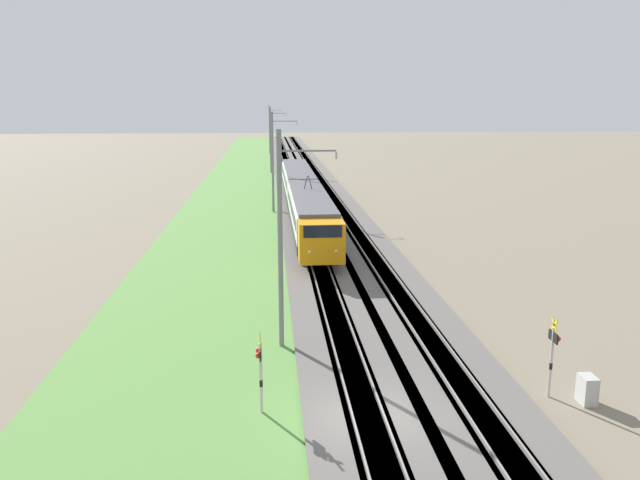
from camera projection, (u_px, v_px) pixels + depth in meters
name	position (u px, v px, depth m)	size (l,w,h in m)	color
ground_plane	(367.00, 425.00, 21.22)	(400.00, 400.00, 0.00)	#7A705B
ballast_main	(297.00, 198.00, 69.81)	(240.00, 4.40, 0.30)	#605B56
ballast_adjacent	(332.00, 198.00, 70.13)	(240.00, 4.40, 0.30)	#605B56
track_main	(297.00, 198.00, 69.81)	(240.00, 1.57, 0.45)	#4C4238
track_adjacent	(332.00, 197.00, 70.13)	(240.00, 1.57, 0.45)	#4C4238
grass_verge	(248.00, 199.00, 69.38)	(240.00, 13.18, 0.12)	#5B8E42
passenger_train	(303.00, 195.00, 57.71)	(40.73, 2.95, 4.85)	orange
crossing_signal_near	(260.00, 366.00, 21.48)	(0.70, 0.23, 3.04)	beige
crossing_signal_far	(553.00, 350.00, 22.83)	(0.70, 0.23, 3.09)	beige
catenary_mast_near	(281.00, 239.00, 26.73)	(0.22, 2.56, 9.64)	slate
catenary_mast_mid	(273.00, 162.00, 60.25)	(0.22, 2.56, 9.79)	slate
catenary_mast_far	(271.00, 140.00, 93.78)	(0.22, 2.56, 9.88)	slate
catenary_mast_distant	(270.00, 129.00, 127.33)	(0.22, 2.56, 9.87)	slate
equipment_cabinet	(587.00, 390.00, 22.64)	(0.75, 0.52, 1.05)	#B7B7B2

